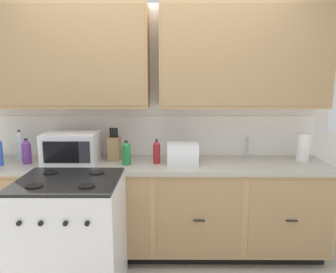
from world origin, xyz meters
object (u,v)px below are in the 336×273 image
object	(u,v)px
microwave	(72,148)
bottle_red	(157,152)
stove_range	(71,239)
bottle_green	(126,153)
bottle_clear	(20,145)
paper_towel_roll	(303,147)
toaster	(183,154)
bottle_violet	(27,151)
knife_block	(114,148)

from	to	relation	value
microwave	bottle_red	xyz separation A→B (m)	(0.78, -0.02, -0.03)
stove_range	microwave	bearing A→B (deg)	103.45
stove_range	microwave	world-z (taller)	microwave
microwave	bottle_green	xyz separation A→B (m)	(0.51, -0.07, -0.03)
bottle_red	bottle_clear	bearing A→B (deg)	174.81
paper_towel_roll	bottle_red	world-z (taller)	paper_towel_roll
bottle_red	stove_range	bearing A→B (deg)	-136.24
microwave	toaster	size ratio (longest dim) A/B	1.71
bottle_green	toaster	bearing A→B (deg)	2.89
stove_range	bottle_red	distance (m)	1.03
microwave	bottle_violet	bearing A→B (deg)	-175.22
toaster	bottle_violet	world-z (taller)	bottle_violet
bottle_green	bottle_red	bearing A→B (deg)	11.01
paper_towel_roll	stove_range	bearing A→B (deg)	-160.63
knife_block	bottle_violet	world-z (taller)	knife_block
bottle_red	bottle_green	size ratio (longest dim) A/B	1.01
microwave	bottle_green	world-z (taller)	microwave
bottle_clear	bottle_violet	bearing A→B (deg)	-48.71
stove_range	bottle_clear	xyz separation A→B (m)	(-0.67, 0.72, 0.57)
knife_block	bottle_red	size ratio (longest dim) A/B	1.40
bottle_red	bottle_clear	distance (m)	1.31
microwave	bottle_violet	distance (m)	0.40
stove_range	bottle_clear	bearing A→B (deg)	132.75
stove_range	bottle_violet	world-z (taller)	bottle_violet
knife_block	bottle_green	xyz separation A→B (m)	(0.14, -0.18, -0.01)
bottle_green	paper_towel_roll	bearing A→B (deg)	5.30
stove_range	bottle_green	distance (m)	0.85
stove_range	bottle_violet	bearing A→B (deg)	133.08
toaster	paper_towel_roll	distance (m)	1.14
toaster	bottle_clear	size ratio (longest dim) A/B	0.97
microwave	paper_towel_roll	size ratio (longest dim) A/B	1.85
stove_range	bottle_red	bearing A→B (deg)	43.76
paper_towel_roll	bottle_clear	world-z (taller)	bottle_clear
stove_range	bottle_red	xyz separation A→B (m)	(0.63, 0.61, 0.54)
paper_towel_roll	bottle_green	size ratio (longest dim) A/B	1.18
bottle_clear	paper_towel_roll	bearing A→B (deg)	-0.39
microwave	paper_towel_roll	bearing A→B (deg)	2.21
bottle_clear	knife_block	bearing A→B (deg)	0.37
microwave	bottle_green	distance (m)	0.52
stove_range	bottle_green	xyz separation A→B (m)	(0.36, 0.55, 0.54)
stove_range	bottle_clear	distance (m)	1.14
paper_towel_roll	bottle_clear	distance (m)	2.67
microwave	paper_towel_roll	distance (m)	2.16
paper_towel_roll	knife_block	bearing A→B (deg)	179.22
knife_block	bottle_green	distance (m)	0.22
stove_range	microwave	size ratio (longest dim) A/B	1.98
microwave	toaster	xyz separation A→B (m)	(1.02, -0.04, -0.04)
bottle_violet	microwave	bearing A→B (deg)	4.78
stove_range	toaster	size ratio (longest dim) A/B	3.39
stove_range	knife_block	bearing A→B (deg)	72.89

